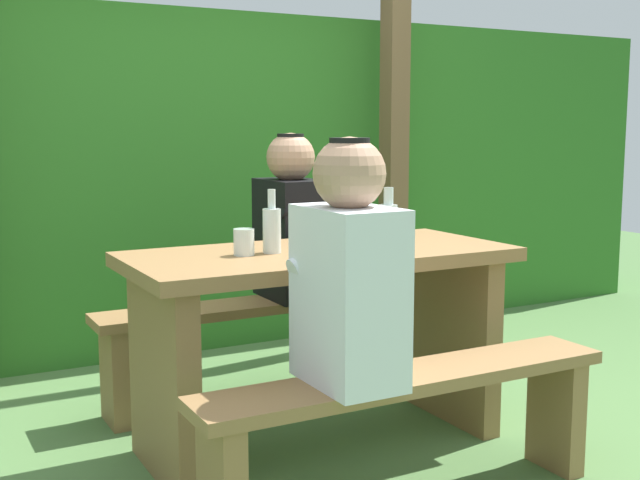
{
  "coord_description": "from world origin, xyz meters",
  "views": [
    {
      "loc": [
        -1.38,
        -2.55,
        1.19
      ],
      "look_at": [
        0.0,
        0.0,
        0.78
      ],
      "focal_mm": 45.39,
      "sensor_mm": 36.0,
      "label": 1
    }
  ],
  "objects_px": {
    "bench_near": "(409,411)",
    "bench_far": "(257,329)",
    "bottle_left": "(388,224)",
    "bottle_center": "(272,229)",
    "drinking_glass": "(244,242)",
    "picnic_table": "(320,313)",
    "bottle_right": "(349,222)",
    "person_black_coat": "(291,223)",
    "person_white_shirt": "(348,272)"
  },
  "relations": [
    {
      "from": "bottle_right",
      "to": "bench_far",
      "type": "bearing_deg",
      "value": 105.15
    },
    {
      "from": "person_black_coat",
      "to": "bottle_center",
      "type": "bearing_deg",
      "value": -122.41
    },
    {
      "from": "bench_near",
      "to": "bottle_center",
      "type": "distance_m",
      "value": 0.81
    },
    {
      "from": "picnic_table",
      "to": "bottle_right",
      "type": "distance_m",
      "value": 0.36
    },
    {
      "from": "bench_near",
      "to": "bottle_left",
      "type": "xyz_separation_m",
      "value": [
        0.23,
        0.48,
        0.52
      ]
    },
    {
      "from": "bench_near",
      "to": "drinking_glass",
      "type": "xyz_separation_m",
      "value": [
        -0.29,
        0.59,
        0.47
      ]
    },
    {
      "from": "person_black_coat",
      "to": "bottle_center",
      "type": "distance_m",
      "value": 0.66
    },
    {
      "from": "person_white_shirt",
      "to": "person_black_coat",
      "type": "bearing_deg",
      "value": 71.4
    },
    {
      "from": "bottle_left",
      "to": "bottle_right",
      "type": "xyz_separation_m",
      "value": [
        -0.09,
        0.13,
        -0.0
      ]
    },
    {
      "from": "bench_far",
      "to": "person_black_coat",
      "type": "xyz_separation_m",
      "value": [
        0.17,
        -0.0,
        0.46
      ]
    },
    {
      "from": "bench_near",
      "to": "person_black_coat",
      "type": "relative_size",
      "value": 1.95
    },
    {
      "from": "drinking_glass",
      "to": "bottle_center",
      "type": "relative_size",
      "value": 0.41
    },
    {
      "from": "picnic_table",
      "to": "drinking_glass",
      "type": "relative_size",
      "value": 15.04
    },
    {
      "from": "bench_near",
      "to": "bottle_center",
      "type": "relative_size",
      "value": 6.19
    },
    {
      "from": "bench_near",
      "to": "person_black_coat",
      "type": "xyz_separation_m",
      "value": [
        0.17,
        1.15,
        0.46
      ]
    },
    {
      "from": "bottle_left",
      "to": "bottle_center",
      "type": "bearing_deg",
      "value": 165.49
    },
    {
      "from": "picnic_table",
      "to": "person_white_shirt",
      "type": "relative_size",
      "value": 1.95
    },
    {
      "from": "bench_near",
      "to": "bench_far",
      "type": "xyz_separation_m",
      "value": [
        0.0,
        1.15,
        0.0
      ]
    },
    {
      "from": "bottle_right",
      "to": "drinking_glass",
      "type": "bearing_deg",
      "value": -176.96
    },
    {
      "from": "person_white_shirt",
      "to": "bench_far",
      "type": "bearing_deg",
      "value": 79.28
    },
    {
      "from": "bench_far",
      "to": "bottle_center",
      "type": "relative_size",
      "value": 6.19
    },
    {
      "from": "bottle_center",
      "to": "person_white_shirt",
      "type": "bearing_deg",
      "value": -93.21
    },
    {
      "from": "person_black_coat",
      "to": "bottle_left",
      "type": "height_order",
      "value": "person_black_coat"
    },
    {
      "from": "picnic_table",
      "to": "person_black_coat",
      "type": "bearing_deg",
      "value": 73.64
    },
    {
      "from": "drinking_glass",
      "to": "bottle_right",
      "type": "distance_m",
      "value": 0.44
    },
    {
      "from": "drinking_glass",
      "to": "bottle_left",
      "type": "xyz_separation_m",
      "value": [
        0.53,
        -0.11,
        0.05
      ]
    },
    {
      "from": "bench_far",
      "to": "bottle_left",
      "type": "xyz_separation_m",
      "value": [
        0.23,
        -0.67,
        0.52
      ]
    },
    {
      "from": "drinking_glass",
      "to": "picnic_table",
      "type": "bearing_deg",
      "value": -2.91
    },
    {
      "from": "bottle_center",
      "to": "drinking_glass",
      "type": "bearing_deg",
      "value": -178.52
    },
    {
      "from": "bottle_left",
      "to": "bottle_right",
      "type": "height_order",
      "value": "bottle_right"
    },
    {
      "from": "bottle_right",
      "to": "bottle_left",
      "type": "bearing_deg",
      "value": -55.23
    },
    {
      "from": "bottle_right",
      "to": "person_white_shirt",
      "type": "bearing_deg",
      "value": -120.71
    },
    {
      "from": "person_white_shirt",
      "to": "person_black_coat",
      "type": "xyz_separation_m",
      "value": [
        0.39,
        1.14,
        0.0
      ]
    },
    {
      "from": "bottle_right",
      "to": "bottle_center",
      "type": "distance_m",
      "value": 0.33
    },
    {
      "from": "bench_near",
      "to": "person_black_coat",
      "type": "distance_m",
      "value": 1.25
    },
    {
      "from": "bench_near",
      "to": "bottle_center",
      "type": "height_order",
      "value": "bottle_center"
    },
    {
      "from": "bench_far",
      "to": "bottle_left",
      "type": "bearing_deg",
      "value": -70.58
    },
    {
      "from": "drinking_glass",
      "to": "person_black_coat",
      "type": "bearing_deg",
      "value": 50.41
    },
    {
      "from": "bench_near",
      "to": "bench_far",
      "type": "distance_m",
      "value": 1.15
    },
    {
      "from": "bench_near",
      "to": "bottle_left",
      "type": "bearing_deg",
      "value": 64.14
    },
    {
      "from": "drinking_glass",
      "to": "bottle_right",
      "type": "relative_size",
      "value": 0.4
    },
    {
      "from": "bottle_center",
      "to": "person_black_coat",
      "type": "bearing_deg",
      "value": 57.59
    },
    {
      "from": "bench_near",
      "to": "bench_far",
      "type": "relative_size",
      "value": 1.0
    },
    {
      "from": "bench_far",
      "to": "person_white_shirt",
      "type": "bearing_deg",
      "value": -100.72
    },
    {
      "from": "picnic_table",
      "to": "drinking_glass",
      "type": "height_order",
      "value": "drinking_glass"
    },
    {
      "from": "bench_near",
      "to": "picnic_table",
      "type": "bearing_deg",
      "value": 90.0
    },
    {
      "from": "drinking_glass",
      "to": "bottle_right",
      "type": "height_order",
      "value": "bottle_right"
    },
    {
      "from": "person_black_coat",
      "to": "bottle_right",
      "type": "xyz_separation_m",
      "value": [
        -0.02,
        -0.53,
        0.06
      ]
    },
    {
      "from": "drinking_glass",
      "to": "bottle_center",
      "type": "xyz_separation_m",
      "value": [
        0.11,
        0.0,
        0.04
      ]
    },
    {
      "from": "bench_near",
      "to": "bench_far",
      "type": "height_order",
      "value": "same"
    }
  ]
}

